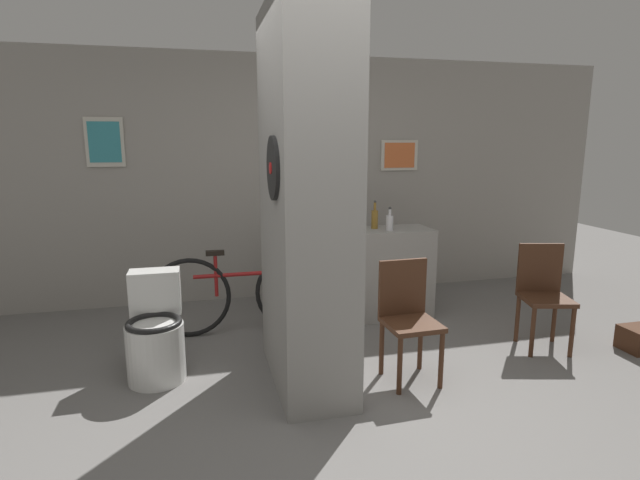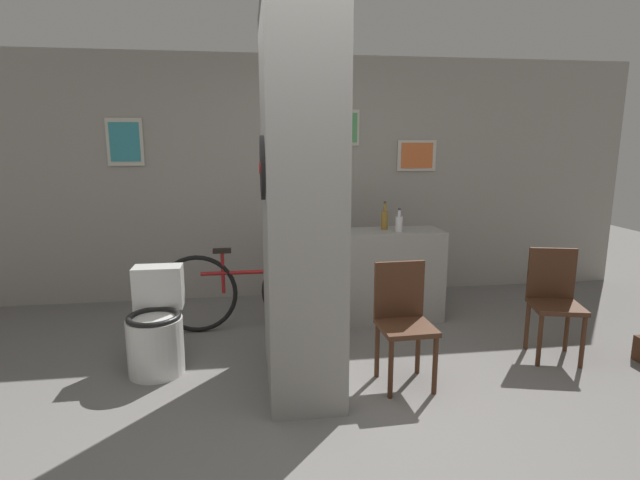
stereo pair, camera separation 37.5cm
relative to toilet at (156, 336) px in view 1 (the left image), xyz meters
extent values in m
plane|color=slate|center=(1.09, -0.87, -0.32)|extent=(14.00, 14.00, 0.00)
cube|color=gray|center=(1.09, 1.76, 0.98)|extent=(8.00, 0.06, 2.60)
cube|color=beige|center=(-0.51, 1.72, 1.38)|extent=(0.36, 0.02, 0.48)
cube|color=teal|center=(-0.51, 1.70, 1.38)|extent=(0.30, 0.01, 0.39)
cube|color=beige|center=(2.59, 1.72, 1.23)|extent=(0.44, 0.02, 0.34)
cube|color=#D86633|center=(2.59, 1.70, 1.23)|extent=(0.36, 0.01, 0.28)
cube|color=beige|center=(1.79, 1.72, 1.53)|extent=(0.28, 0.02, 0.38)
cube|color=#4C9959|center=(1.79, 1.70, 1.53)|extent=(0.23, 0.01, 0.31)
cube|color=gray|center=(1.07, -0.30, 0.98)|extent=(0.49, 1.14, 2.60)
cylinder|color=black|center=(0.81, -0.52, 1.23)|extent=(0.03, 0.40, 0.40)
cylinder|color=red|center=(0.79, -0.52, 1.23)|extent=(0.01, 0.07, 0.07)
cube|color=gray|center=(1.81, 0.83, 0.12)|extent=(1.46, 0.44, 0.88)
cylinder|color=silver|center=(0.00, -0.06, -0.10)|extent=(0.41, 0.41, 0.43)
torus|color=black|center=(0.00, -0.06, 0.12)|extent=(0.39, 0.39, 0.04)
cube|color=silver|center=(0.00, 0.20, 0.27)|extent=(0.37, 0.20, 0.33)
cylinder|color=#422616|center=(1.63, -0.68, -0.11)|extent=(0.04, 0.04, 0.42)
cylinder|color=#422616|center=(1.95, -0.67, -0.11)|extent=(0.04, 0.04, 0.42)
cylinder|color=#422616|center=(1.62, -0.36, -0.11)|extent=(0.04, 0.04, 0.42)
cylinder|color=#422616|center=(1.94, -0.35, -0.11)|extent=(0.04, 0.04, 0.42)
cube|color=#422616|center=(1.79, -0.52, 0.12)|extent=(0.38, 0.38, 0.04)
cube|color=#422616|center=(1.78, -0.35, 0.34)|extent=(0.37, 0.04, 0.42)
cylinder|color=#422616|center=(2.90, -0.37, -0.11)|extent=(0.04, 0.04, 0.42)
cylinder|color=#422616|center=(3.21, -0.45, -0.11)|extent=(0.04, 0.04, 0.42)
cylinder|color=#422616|center=(2.98, -0.06, -0.11)|extent=(0.04, 0.04, 0.42)
cylinder|color=#422616|center=(3.29, -0.14, -0.11)|extent=(0.04, 0.04, 0.42)
cube|color=#422616|center=(3.10, -0.26, 0.12)|extent=(0.45, 0.45, 0.04)
cube|color=#422616|center=(3.14, -0.09, 0.34)|extent=(0.37, 0.12, 0.42)
torus|color=black|center=(0.24, 0.72, 0.04)|extent=(0.72, 0.04, 0.72)
torus|color=black|center=(1.17, 0.72, 0.04)|extent=(0.72, 0.04, 0.72)
cylinder|color=maroon|center=(0.70, 0.72, 0.23)|extent=(0.86, 0.04, 0.04)
cylinder|color=maroon|center=(0.47, 0.72, 0.23)|extent=(0.03, 0.03, 0.37)
cylinder|color=maroon|center=(1.13, 0.72, 0.23)|extent=(0.03, 0.03, 0.34)
cube|color=black|center=(0.47, 0.72, 0.43)|extent=(0.16, 0.06, 0.04)
cylinder|color=#262626|center=(1.13, 0.72, 0.40)|extent=(0.03, 0.42, 0.03)
cylinder|color=olive|center=(2.00, 0.88, 0.65)|extent=(0.06, 0.06, 0.18)
cylinder|color=olive|center=(2.00, 0.88, 0.77)|extent=(0.03, 0.03, 0.08)
sphere|color=#333333|center=(2.00, 0.88, 0.82)|extent=(0.03, 0.03, 0.03)
cylinder|color=silver|center=(2.11, 0.76, 0.63)|extent=(0.07, 0.07, 0.14)
cylinder|color=silver|center=(2.11, 0.76, 0.73)|extent=(0.03, 0.03, 0.06)
sphere|color=#333333|center=(2.11, 0.76, 0.77)|extent=(0.03, 0.03, 0.03)
cube|color=#422616|center=(3.85, -0.48, -0.22)|extent=(0.25, 0.25, 0.20)
camera|label=1|loc=(0.35, -3.62, 1.41)|focal=28.00mm
camera|label=2|loc=(0.71, -3.69, 1.41)|focal=28.00mm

